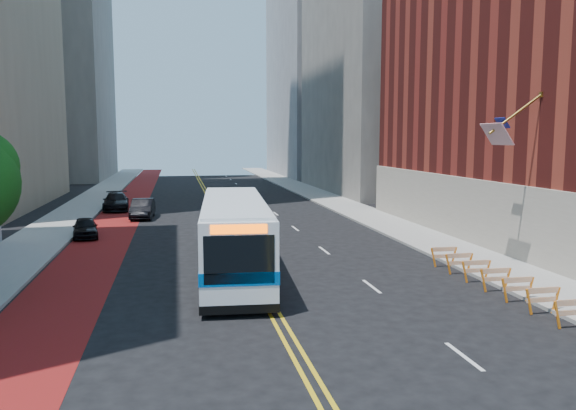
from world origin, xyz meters
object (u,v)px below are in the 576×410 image
(car_a, at_px, (85,228))
(car_b, at_px, (143,209))
(car_c, at_px, (116,202))
(transit_bus, at_px, (234,235))

(car_a, relative_size, car_b, 0.80)
(car_a, bearing_deg, car_c, 79.04)
(transit_bus, bearing_deg, car_b, 109.09)
(car_b, height_order, car_c, same)
(transit_bus, distance_m, car_a, 14.62)
(transit_bus, relative_size, car_c, 2.49)
(car_a, distance_m, car_c, 13.95)
(car_b, xyz_separation_m, car_c, (-2.61, 5.62, -0.00))
(transit_bus, height_order, car_c, transit_bus)
(transit_bus, distance_m, car_b, 20.89)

